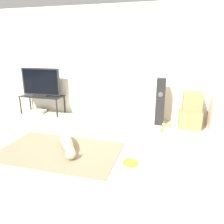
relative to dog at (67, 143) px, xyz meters
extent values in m
plane|color=#BCB29E|center=(-0.16, -0.10, -0.12)|extent=(12.00, 12.00, 0.00)
cube|color=silver|center=(-0.16, 2.00, 1.16)|extent=(8.00, 0.06, 2.55)
cube|color=#847056|center=(-0.10, -0.09, -0.11)|extent=(1.97, 1.19, 0.01)
ellipsoid|color=beige|center=(-0.03, 0.05, 0.00)|extent=(0.59, 0.74, 0.22)
sphere|color=beige|center=(0.21, -0.31, -0.02)|extent=(0.17, 0.17, 0.17)
cone|color=beige|center=(0.25, -0.28, 0.07)|extent=(0.05, 0.05, 0.08)
cone|color=beige|center=(0.18, -0.34, 0.07)|extent=(0.05, 0.05, 0.08)
cylinder|color=beige|center=(-0.32, 0.47, -0.06)|extent=(0.17, 0.23, 0.03)
cylinder|color=yellow|center=(1.11, -0.16, -0.11)|extent=(0.23, 0.23, 0.02)
torus|color=yellow|center=(1.11, -0.16, -0.10)|extent=(0.23, 0.23, 0.02)
cube|color=#A87A4C|center=(2.03, 1.64, 0.08)|extent=(0.45, 0.40, 0.39)
cube|color=#A87A4C|center=(2.04, 1.66, 0.46)|extent=(0.38, 0.33, 0.38)
cube|color=black|center=(1.39, 1.68, 0.40)|extent=(0.19, 0.19, 1.03)
cylinder|color=#4C4C51|center=(1.39, 1.59, 0.58)|extent=(0.10, 0.00, 0.10)
cube|color=black|center=(-1.55, 1.71, 0.33)|extent=(1.09, 0.45, 0.02)
cylinder|color=black|center=(-2.06, 1.51, 0.10)|extent=(0.04, 0.04, 0.44)
cylinder|color=black|center=(-1.03, 1.51, 0.10)|extent=(0.04, 0.04, 0.44)
cylinder|color=black|center=(-2.06, 1.91, 0.10)|extent=(0.04, 0.04, 0.44)
cylinder|color=black|center=(-1.03, 1.91, 0.10)|extent=(0.04, 0.04, 0.44)
cube|color=#232326|center=(-1.55, 1.71, 0.36)|extent=(0.36, 0.20, 0.03)
cube|color=#232326|center=(-1.55, 1.72, 0.70)|extent=(1.03, 0.04, 0.67)
cube|color=black|center=(-1.55, 1.70, 0.70)|extent=(0.95, 0.01, 0.60)
sphere|color=#C6E033|center=(1.62, 1.58, -0.08)|extent=(0.07, 0.07, 0.07)
sphere|color=#C6E033|center=(1.50, 1.59, -0.08)|extent=(0.07, 0.07, 0.07)
sphere|color=#C6E033|center=(1.49, 1.24, -0.08)|extent=(0.07, 0.07, 0.07)
cube|color=white|center=(-1.68, 1.71, -0.08)|extent=(0.32, 0.25, 0.08)
camera|label=1|loc=(1.62, -3.01, 1.57)|focal=35.00mm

